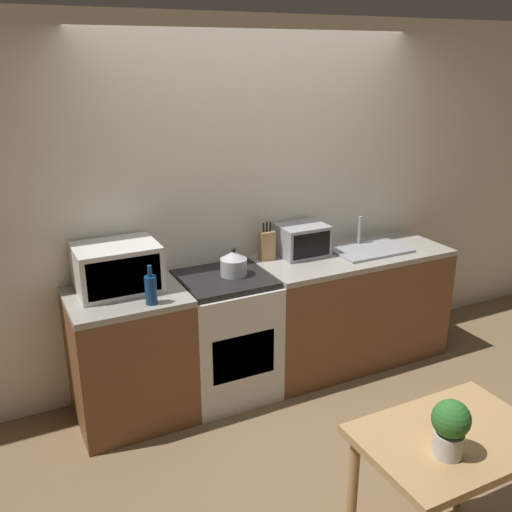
# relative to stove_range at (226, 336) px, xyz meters

# --- Properties ---
(ground_plane) EXTENTS (16.00, 16.00, 0.00)m
(ground_plane) POSITION_rel_stove_range_xyz_m (0.39, -0.87, -0.45)
(ground_plane) COLOR brown
(wall_back) EXTENTS (10.00, 0.06, 2.60)m
(wall_back) POSITION_rel_stove_range_xyz_m (0.39, 0.34, 0.85)
(wall_back) COLOR silver
(wall_back) RESTS_ON ground_plane
(counter_left_run) EXTENTS (0.74, 0.62, 0.90)m
(counter_left_run) POSITION_rel_stove_range_xyz_m (-0.68, 0.00, 0.00)
(counter_left_run) COLOR brown
(counter_left_run) RESTS_ON ground_plane
(counter_right_run) EXTENTS (1.53, 0.62, 0.90)m
(counter_right_run) POSITION_rel_stove_range_xyz_m (1.08, 0.00, 0.00)
(counter_right_run) COLOR brown
(counter_right_run) RESTS_ON ground_plane
(stove_range) EXTENTS (0.63, 0.62, 0.90)m
(stove_range) POSITION_rel_stove_range_xyz_m (0.00, 0.00, 0.00)
(stove_range) COLOR silver
(stove_range) RESTS_ON ground_plane
(kettle) EXTENTS (0.18, 0.18, 0.20)m
(kettle) POSITION_rel_stove_range_xyz_m (0.07, 0.00, 0.54)
(kettle) COLOR #B7B7BC
(kettle) RESTS_ON stove_range
(microwave) EXTENTS (0.52, 0.39, 0.30)m
(microwave) POSITION_rel_stove_range_xyz_m (-0.70, 0.09, 0.60)
(microwave) COLOR silver
(microwave) RESTS_ON counter_left_run
(bottle) EXTENTS (0.07, 0.07, 0.25)m
(bottle) POSITION_rel_stove_range_xyz_m (-0.58, -0.21, 0.55)
(bottle) COLOR navy
(bottle) RESTS_ON counter_left_run
(knife_block) EXTENTS (0.11, 0.07, 0.29)m
(knife_block) POSITION_rel_stove_range_xyz_m (0.42, 0.18, 0.56)
(knife_block) COLOR tan
(knife_block) RESTS_ON counter_right_run
(toaster_oven) EXTENTS (0.36, 0.28, 0.24)m
(toaster_oven) POSITION_rel_stove_range_xyz_m (0.70, 0.15, 0.57)
(toaster_oven) COLOR #999BA0
(toaster_oven) RESTS_ON counter_right_run
(sink_basin) EXTENTS (0.59, 0.39, 0.24)m
(sink_basin) POSITION_rel_stove_range_xyz_m (1.23, 0.01, 0.47)
(sink_basin) COLOR #999BA0
(sink_basin) RESTS_ON counter_right_run
(dining_table) EXTENTS (0.83, 0.58, 0.74)m
(dining_table) POSITION_rel_stove_range_xyz_m (0.30, -1.84, 0.17)
(dining_table) COLOR tan
(dining_table) RESTS_ON ground_plane
(potted_plant) EXTENTS (0.16, 0.16, 0.26)m
(potted_plant) POSITION_rel_stove_range_xyz_m (0.18, -1.93, 0.44)
(potted_plant) COLOR beige
(potted_plant) RESTS_ON dining_table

